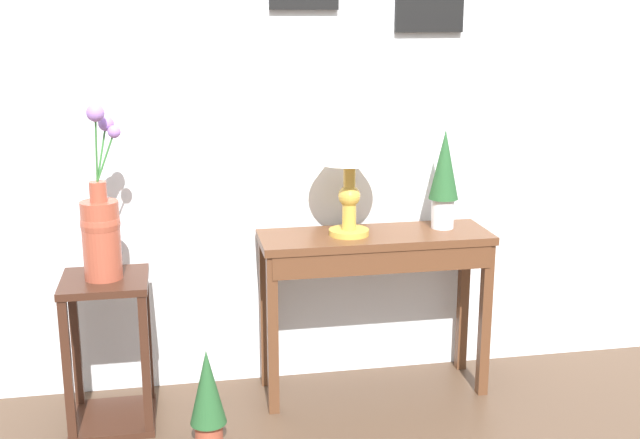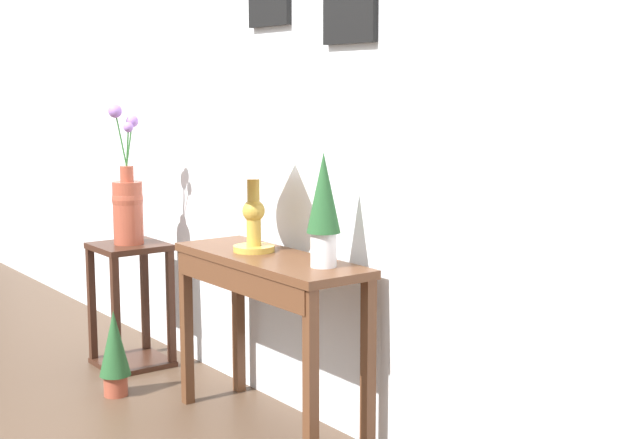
{
  "view_description": "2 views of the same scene",
  "coord_description": "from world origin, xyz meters",
  "px_view_note": "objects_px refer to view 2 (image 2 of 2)",
  "views": [
    {
      "loc": [
        -0.85,
        -2.03,
        1.69
      ],
      "look_at": [
        -0.22,
        1.35,
        0.8
      ],
      "focal_mm": 44.91,
      "sensor_mm": 36.0,
      "label": 1
    },
    {
      "loc": [
        3.03,
        -0.74,
        1.44
      ],
      "look_at": [
        0.25,
        1.34,
        0.92
      ],
      "focal_mm": 49.89,
      "sensor_mm": 36.0,
      "label": 2
    }
  ],
  "objects_px": {
    "table_lamp": "(253,153)",
    "flower_vase_tall": "(128,202)",
    "potted_plant_on_console": "(324,204)",
    "console_table": "(265,287)",
    "potted_plant_floor": "(115,350)",
    "pedestal_stand_left": "(131,305)"
  },
  "relations": [
    {
      "from": "table_lamp",
      "to": "flower_vase_tall",
      "type": "distance_m",
      "value": 1.08
    },
    {
      "from": "potted_plant_on_console",
      "to": "console_table",
      "type": "bearing_deg",
      "value": -169.63
    },
    {
      "from": "console_table",
      "to": "table_lamp",
      "type": "height_order",
      "value": "table_lamp"
    },
    {
      "from": "table_lamp",
      "to": "potted_plant_floor",
      "type": "distance_m",
      "value": 1.2
    },
    {
      "from": "potted_plant_on_console",
      "to": "flower_vase_tall",
      "type": "distance_m",
      "value": 1.49
    },
    {
      "from": "pedestal_stand_left",
      "to": "console_table",
      "type": "bearing_deg",
      "value": 3.71
    },
    {
      "from": "flower_vase_tall",
      "to": "potted_plant_floor",
      "type": "xyz_separation_m",
      "value": [
        0.39,
        -0.27,
        -0.64
      ]
    },
    {
      "from": "pedestal_stand_left",
      "to": "flower_vase_tall",
      "type": "distance_m",
      "value": 0.54
    },
    {
      "from": "console_table",
      "to": "potted_plant_floor",
      "type": "height_order",
      "value": "console_table"
    },
    {
      "from": "potted_plant_on_console",
      "to": "potted_plant_floor",
      "type": "distance_m",
      "value": 1.39
    },
    {
      "from": "flower_vase_tall",
      "to": "table_lamp",
      "type": "bearing_deg",
      "value": 5.36
    },
    {
      "from": "pedestal_stand_left",
      "to": "potted_plant_on_console",
      "type": "bearing_deg",
      "value": 5.18
    },
    {
      "from": "potted_plant_floor",
      "to": "console_table",
      "type": "bearing_deg",
      "value": 23.98
    },
    {
      "from": "flower_vase_tall",
      "to": "potted_plant_floor",
      "type": "relative_size",
      "value": 1.72
    },
    {
      "from": "potted_plant_on_console",
      "to": "pedestal_stand_left",
      "type": "height_order",
      "value": "potted_plant_on_console"
    },
    {
      "from": "console_table",
      "to": "flower_vase_tall",
      "type": "xyz_separation_m",
      "value": [
        -1.16,
        -0.08,
        0.24
      ]
    },
    {
      "from": "flower_vase_tall",
      "to": "console_table",
      "type": "bearing_deg",
      "value": 3.79
    },
    {
      "from": "pedestal_stand_left",
      "to": "potted_plant_floor",
      "type": "xyz_separation_m",
      "value": [
        0.39,
        -0.27,
        -0.1
      ]
    },
    {
      "from": "potted_plant_on_console",
      "to": "potted_plant_floor",
      "type": "xyz_separation_m",
      "value": [
        -1.09,
        -0.4,
        -0.77
      ]
    },
    {
      "from": "console_table",
      "to": "potted_plant_on_console",
      "type": "xyz_separation_m",
      "value": [
        0.32,
        0.06,
        0.38
      ]
    },
    {
      "from": "potted_plant_on_console",
      "to": "flower_vase_tall",
      "type": "height_order",
      "value": "flower_vase_tall"
    },
    {
      "from": "table_lamp",
      "to": "pedestal_stand_left",
      "type": "bearing_deg",
      "value": -174.73
    }
  ]
}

